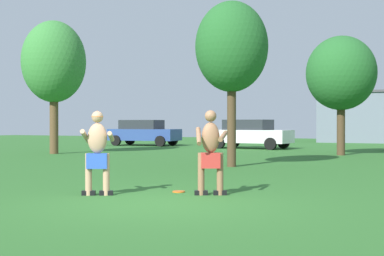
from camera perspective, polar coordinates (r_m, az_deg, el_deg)
name	(u,v)px	position (r m, az deg, el deg)	size (l,w,h in m)	color
ground_plane	(161,204)	(9.55, -3.29, -7.94)	(80.00, 80.00, 0.00)	#2D6628
player_with_cap	(97,149)	(10.70, -9.90, -2.18)	(0.77, 0.76, 1.65)	black
player_in_red	(211,150)	(10.57, 1.97, -2.37)	(0.68, 0.75, 1.66)	black
frisbee	(179,192)	(11.08, -1.41, -6.70)	(0.25, 0.25, 0.03)	orange
car_white_mid_lot	(250,133)	(29.81, 6.16, -0.57)	(4.48, 2.44, 1.58)	white
car_blue_far_end	(144,132)	(33.67, -5.09, -0.44)	(4.37, 2.16, 1.58)	#2D478C
tree_right_field	(232,48)	(17.58, 4.18, 8.41)	(2.33, 2.33, 5.30)	#4C3823
tree_behind_players	(54,62)	(25.57, -14.31, 6.69)	(2.89, 2.89, 6.04)	brown
tree_near_building	(341,74)	(24.49, 15.39, 5.53)	(3.01, 3.01, 5.18)	#4C3823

